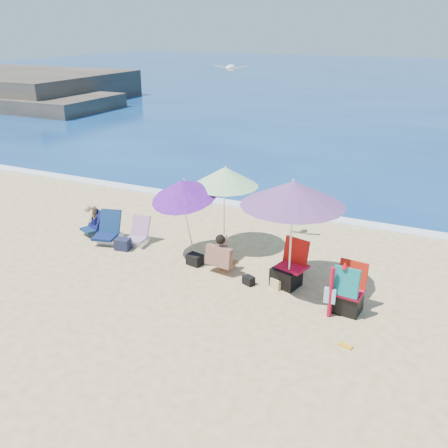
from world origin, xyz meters
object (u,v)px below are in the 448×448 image
at_px(furled_umbrella, 334,287).
at_px(seagull, 231,68).
at_px(camp_chair_right, 347,295).
at_px(person_left, 94,220).
at_px(camp_chair_left, 288,272).
at_px(umbrella_blue, 183,189).
at_px(chair_rainbow, 138,237).
at_px(umbrella_striped, 225,177).
at_px(chair_navy, 109,234).
at_px(person_center, 222,254).
at_px(umbrella_turquoise, 293,193).

relative_size(furled_umbrella, seagull, 1.41).
height_order(furled_umbrella, camp_chair_right, furled_umbrella).
bearing_deg(camp_chair_right, person_left, 171.47).
relative_size(furled_umbrella, camp_chair_left, 1.16).
bearing_deg(seagull, camp_chair_right, -30.83).
relative_size(umbrella_blue, camp_chair_right, 2.05).
bearing_deg(seagull, chair_rainbow, -153.05).
bearing_deg(umbrella_striped, chair_navy, -163.36).
relative_size(chair_rainbow, seagull, 0.85).
height_order(umbrella_blue, chair_rainbow, umbrella_blue).
distance_m(camp_chair_left, person_center, 1.52).
bearing_deg(person_center, chair_rainbow, 169.82).
height_order(furled_umbrella, chair_rainbow, furled_umbrella).
bearing_deg(chair_navy, umbrella_striped, 16.64).
bearing_deg(umbrella_blue, chair_navy, 179.58).
bearing_deg(umbrella_striped, camp_chair_right, -26.29).
bearing_deg(umbrella_striped, furled_umbrella, -31.75).
relative_size(person_center, person_left, 1.07).
distance_m(chair_navy, seagull, 5.09).
xyz_separation_m(chair_navy, chair_rainbow, (0.76, 0.17, -0.02)).
height_order(umbrella_striped, person_center, umbrella_striped).
bearing_deg(chair_rainbow, person_left, 177.39).
distance_m(umbrella_striped, chair_navy, 3.40).
xyz_separation_m(umbrella_turquoise, person_center, (-1.58, 0.11, -1.66)).
distance_m(umbrella_blue, person_left, 3.13).
xyz_separation_m(chair_rainbow, seagull, (2.07, 1.05, 4.07)).
bearing_deg(camp_chair_left, chair_navy, 177.02).
distance_m(camp_chair_right, seagull, 5.53).
distance_m(camp_chair_right, person_left, 6.90).
bearing_deg(person_left, umbrella_blue, -4.93).
distance_m(person_center, seagull, 4.14).
relative_size(umbrella_blue, camp_chair_left, 2.11).
distance_m(chair_rainbow, seagull, 4.69).
bearing_deg(chair_rainbow, umbrella_striped, 18.19).
height_order(umbrella_striped, seagull, seagull).
distance_m(furled_umbrella, seagull, 5.34).
distance_m(umbrella_blue, camp_chair_left, 2.99).
distance_m(furled_umbrella, person_left, 6.75).
relative_size(umbrella_turquoise, umbrella_striped, 1.13).
xyz_separation_m(furled_umbrella, camp_chair_left, (-1.14, 0.83, -0.33)).
distance_m(chair_navy, chair_rainbow, 0.78).
bearing_deg(person_center, camp_chair_left, 1.67).
height_order(furled_umbrella, camp_chair_left, furled_umbrella).
distance_m(umbrella_turquoise, chair_rainbow, 4.61).
distance_m(umbrella_striped, furled_umbrella, 3.88).
bearing_deg(seagull, chair_navy, -156.73).
xyz_separation_m(chair_navy, camp_chair_right, (6.20, -0.80, 0.16)).
bearing_deg(umbrella_striped, seagull, 94.88).
relative_size(umbrella_turquoise, seagull, 2.97).
bearing_deg(umbrella_blue, person_left, 175.07).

